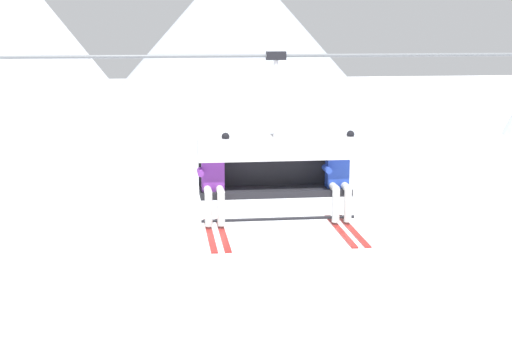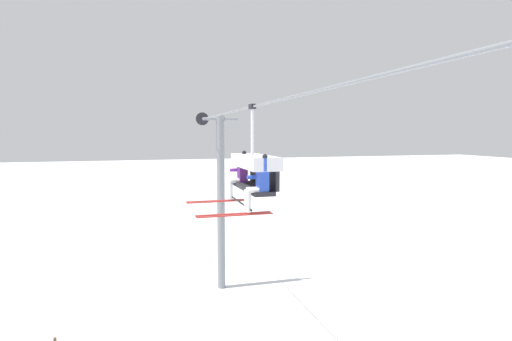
% 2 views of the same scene
% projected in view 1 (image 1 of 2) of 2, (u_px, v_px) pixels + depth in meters
% --- Properties ---
extents(mountain_peak_central, '(23.62, 23.62, 13.17)m').
position_uv_depth(mountain_peak_central, '(237.00, 41.00, 58.69)').
color(mountain_peak_central, silver).
rests_on(mountain_peak_central, ground_plane).
extents(lift_cable, '(17.73, 0.05, 0.05)m').
position_uv_depth(lift_cable, '(248.00, 56.00, 11.02)').
color(lift_cable, slate).
extents(chairlift_chair, '(2.25, 0.74, 2.38)m').
position_uv_depth(chairlift_chair, '(275.00, 157.00, 11.42)').
color(chairlift_chair, '#232328').
extents(skier_purple, '(0.48, 1.70, 1.34)m').
position_uv_depth(skier_purple, '(214.00, 179.00, 11.15)').
color(skier_purple, purple).
extents(skier_blue, '(0.48, 1.70, 1.34)m').
position_uv_depth(skier_blue, '(339.00, 176.00, 11.37)').
color(skier_blue, '#2847B7').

